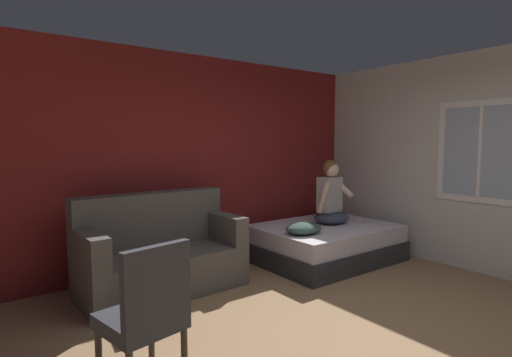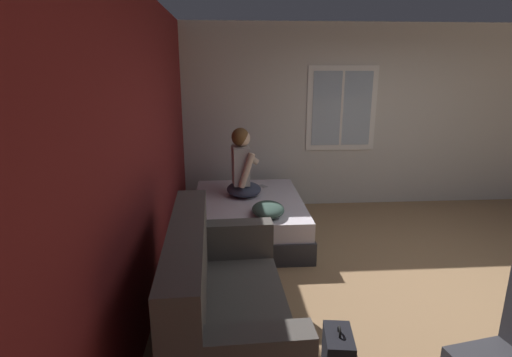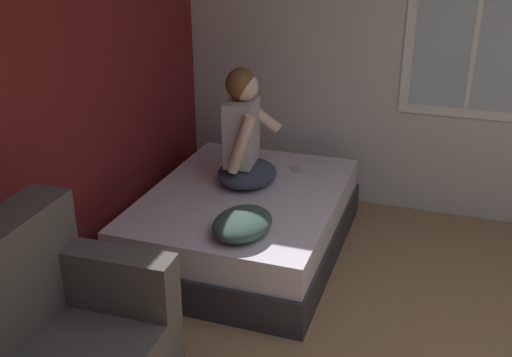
{
  "view_description": "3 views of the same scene",
  "coord_description": "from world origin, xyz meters",
  "px_view_note": "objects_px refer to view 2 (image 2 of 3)",
  "views": [
    {
      "loc": [
        -2.46,
        -1.85,
        1.6
      ],
      "look_at": [
        0.26,
        1.82,
        1.18
      ],
      "focal_mm": 28.0,
      "sensor_mm": 36.0,
      "label": 1
    },
    {
      "loc": [
        -3.29,
        2.08,
        2.07
      ],
      "look_at": [
        0.83,
        1.79,
        0.92
      ],
      "focal_mm": 28.0,
      "sensor_mm": 36.0,
      "label": 2
    },
    {
      "loc": [
        -2.26,
        0.49,
        2.31
      ],
      "look_at": [
        0.5,
        1.44,
        1.04
      ],
      "focal_mm": 42.0,
      "sensor_mm": 36.0,
      "label": 3
    }
  ],
  "objects_px": {
    "bed": "(248,217)",
    "cell_phone": "(263,186)",
    "couch": "(221,310)",
    "throw_pillow": "(268,209)",
    "person_seated": "(242,169)"
  },
  "relations": [
    {
      "from": "bed",
      "to": "couch",
      "type": "distance_m",
      "value": 2.26
    },
    {
      "from": "bed",
      "to": "throw_pillow",
      "type": "bearing_deg",
      "value": -161.4
    },
    {
      "from": "bed",
      "to": "couch",
      "type": "bearing_deg",
      "value": 172.29
    },
    {
      "from": "throw_pillow",
      "to": "cell_phone",
      "type": "xyz_separation_m",
      "value": [
        1.12,
        -0.04,
        -0.07
      ]
    },
    {
      "from": "bed",
      "to": "throw_pillow",
      "type": "height_order",
      "value": "throw_pillow"
    },
    {
      "from": "bed",
      "to": "throw_pillow",
      "type": "distance_m",
      "value": 0.69
    },
    {
      "from": "person_seated",
      "to": "throw_pillow",
      "type": "relative_size",
      "value": 1.82
    },
    {
      "from": "couch",
      "to": "throw_pillow",
      "type": "distance_m",
      "value": 1.73
    },
    {
      "from": "bed",
      "to": "cell_phone",
      "type": "bearing_deg",
      "value": -24.44
    },
    {
      "from": "cell_phone",
      "to": "bed",
      "type": "bearing_deg",
      "value": 32.52
    },
    {
      "from": "bed",
      "to": "throw_pillow",
      "type": "xyz_separation_m",
      "value": [
        -0.59,
        -0.2,
        0.31
      ]
    },
    {
      "from": "person_seated",
      "to": "cell_phone",
      "type": "xyz_separation_m",
      "value": [
        0.37,
        -0.3,
        -0.35
      ]
    },
    {
      "from": "bed",
      "to": "cell_phone",
      "type": "xyz_separation_m",
      "value": [
        0.53,
        -0.24,
        0.25
      ]
    },
    {
      "from": "throw_pillow",
      "to": "cell_phone",
      "type": "bearing_deg",
      "value": -2.17
    },
    {
      "from": "couch",
      "to": "cell_phone",
      "type": "distance_m",
      "value": 2.82
    }
  ]
}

